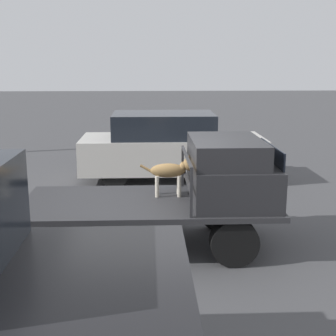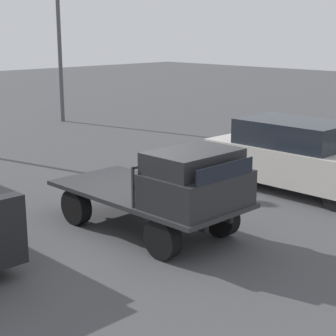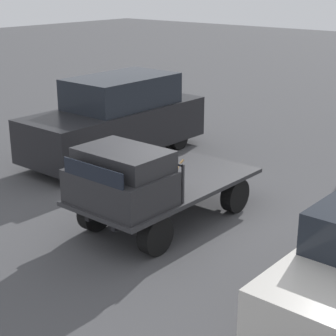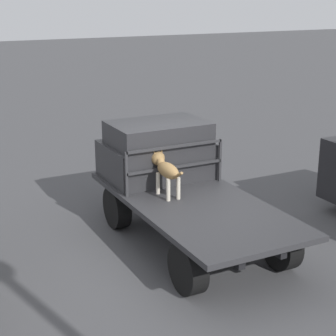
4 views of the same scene
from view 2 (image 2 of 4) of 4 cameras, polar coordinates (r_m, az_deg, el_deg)
ground_plane at (r=10.65m, az=-2.16°, el=-6.24°), size 80.00×80.00×0.00m
flatbed_truck at (r=10.48m, az=-2.19°, el=-3.42°), size 3.87×1.81×0.75m
truck_cab at (r=9.46m, az=2.84°, el=-1.24°), size 1.24×1.69×0.95m
truck_headboard at (r=9.90m, az=0.02°, el=-0.42°), size 0.04×1.69×0.70m
dog at (r=10.20m, az=0.41°, el=-0.29°), size 0.95×0.23×0.66m
parked_sedan at (r=13.30m, az=13.08°, el=1.16°), size 4.39×1.73×1.63m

